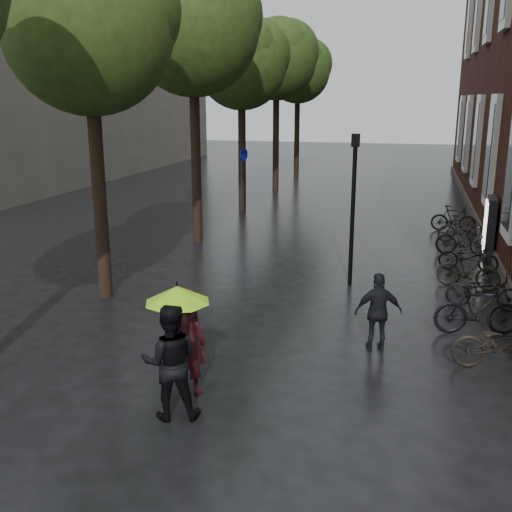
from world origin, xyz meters
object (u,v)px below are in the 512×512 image
(person_burgundy, at_px, (188,340))
(parked_bicycles, at_px, (472,266))
(ad_lightbox, at_px, (489,227))
(pedestrian_walking, at_px, (378,312))
(lamp_post, at_px, (353,195))
(person_black, at_px, (170,362))

(person_burgundy, distance_m, parked_bicycles, 8.90)
(ad_lightbox, bearing_deg, parked_bicycles, -99.60)
(pedestrian_walking, height_order, ad_lightbox, ad_lightbox)
(person_burgundy, height_order, lamp_post, lamp_post)
(pedestrian_walking, bearing_deg, person_burgundy, 26.73)
(person_burgundy, xyz_separation_m, parked_bicycles, (4.97, 7.37, -0.43))
(parked_bicycles, distance_m, lamp_post, 3.66)
(person_burgundy, distance_m, person_black, 0.82)
(pedestrian_walking, bearing_deg, lamp_post, -91.09)
(person_burgundy, xyz_separation_m, person_black, (0.03, -0.81, -0.01))
(parked_bicycles, xyz_separation_m, ad_lightbox, (0.72, 3.07, 0.44))
(person_burgundy, height_order, person_black, person_burgundy)
(person_burgundy, xyz_separation_m, ad_lightbox, (5.69, 10.44, 0.01))
(pedestrian_walking, bearing_deg, person_black, 35.11)
(parked_bicycles, bearing_deg, person_burgundy, -123.98)
(person_black, bearing_deg, lamp_post, -124.09)
(parked_bicycles, relative_size, ad_lightbox, 6.82)
(person_black, bearing_deg, parked_bicycles, -140.47)
(person_burgundy, bearing_deg, ad_lightbox, -101.61)
(ad_lightbox, bearing_deg, person_black, -113.12)
(person_burgundy, relative_size, ad_lightbox, 1.00)
(person_black, bearing_deg, ad_lightbox, -136.05)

